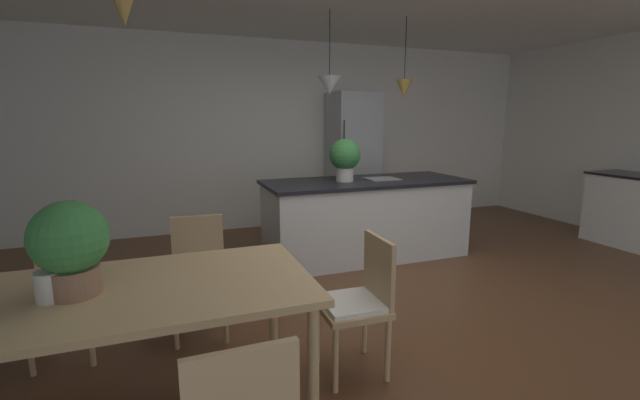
# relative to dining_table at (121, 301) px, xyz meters

# --- Properties ---
(ground_plane) EXTENTS (10.00, 8.40, 0.04)m
(ground_plane) POSITION_rel_dining_table_xyz_m (2.07, 0.64, -0.70)
(ground_plane) COLOR brown
(wall_back_kitchen) EXTENTS (10.00, 0.12, 2.70)m
(wall_back_kitchen) POSITION_rel_dining_table_xyz_m (2.07, 3.90, 0.67)
(wall_back_kitchen) COLOR white
(wall_back_kitchen) RESTS_ON ground_plane
(dining_table) EXTENTS (1.93, 0.99, 0.74)m
(dining_table) POSITION_rel_dining_table_xyz_m (0.00, 0.00, 0.00)
(dining_table) COLOR tan
(dining_table) RESTS_ON ground_plane
(chair_far_left) EXTENTS (0.41, 0.41, 0.87)m
(chair_far_left) POSITION_rel_dining_table_xyz_m (-0.43, 0.86, -0.20)
(chair_far_left) COLOR tan
(chair_far_left) RESTS_ON ground_plane
(chair_kitchen_end) EXTENTS (0.41, 0.41, 0.87)m
(chair_kitchen_end) POSITION_rel_dining_table_xyz_m (1.34, -0.00, -0.20)
(chair_kitchen_end) COLOR tan
(chair_kitchen_end) RESTS_ON ground_plane
(chair_far_right) EXTENTS (0.43, 0.43, 0.87)m
(chair_far_right) POSITION_rel_dining_table_xyz_m (0.44, 0.86, -0.20)
(chair_far_right) COLOR tan
(chair_far_right) RESTS_ON ground_plane
(kitchen_island) EXTENTS (2.34, 0.93, 0.91)m
(kitchen_island) POSITION_rel_dining_table_xyz_m (2.41, 2.06, -0.22)
(kitchen_island) COLOR silver
(kitchen_island) RESTS_ON ground_plane
(refrigerator) EXTENTS (0.67, 0.67, 1.97)m
(refrigerator) POSITION_rel_dining_table_xyz_m (2.90, 3.50, 0.31)
(refrigerator) COLOR #B2B5B7
(refrigerator) RESTS_ON ground_plane
(pendant_over_island_main) EXTENTS (0.24, 0.24, 0.86)m
(pendant_over_island_main) POSITION_rel_dining_table_xyz_m (1.95, 2.06, 1.26)
(pendant_over_island_main) COLOR black
(pendant_over_island_aux) EXTENTS (0.18, 0.18, 0.88)m
(pendant_over_island_aux) POSITION_rel_dining_table_xyz_m (2.86, 2.06, 1.25)
(pendant_over_island_aux) COLOR black
(potted_plant_on_island) EXTENTS (0.35, 0.35, 0.47)m
(potted_plant_on_island) POSITION_rel_dining_table_xyz_m (2.14, 2.06, 0.49)
(potted_plant_on_island) COLOR beige
(potted_plant_on_island) RESTS_ON kitchen_island
(potted_plant_on_table) EXTENTS (0.35, 0.35, 0.47)m
(potted_plant_on_table) POSITION_rel_dining_table_xyz_m (-0.20, 0.00, 0.32)
(potted_plant_on_table) COLOR #8C664C
(potted_plant_on_table) RESTS_ON dining_table
(vase_on_dining_table) EXTENTS (0.13, 0.13, 0.14)m
(vase_on_dining_table) POSITION_rel_dining_table_xyz_m (-0.29, -0.03, 0.13)
(vase_on_dining_table) COLOR silver
(vase_on_dining_table) RESTS_ON dining_table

